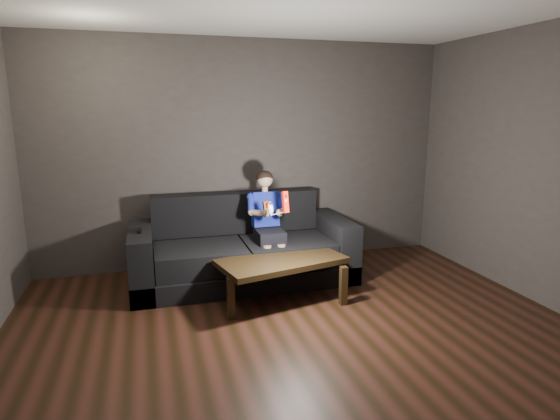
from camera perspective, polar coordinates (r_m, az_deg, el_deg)
name	(u,v)px	position (r m, az deg, el deg)	size (l,w,h in m)	color
floor	(317,360)	(3.79, 4.50, -17.79)	(5.00, 5.00, 0.00)	black
back_wall	(246,154)	(5.71, -4.11, 6.79)	(5.00, 0.04, 2.70)	#3D3934
sofa	(242,253)	(5.28, -4.62, -5.28)	(2.42, 1.04, 0.93)	black
child	(267,215)	(5.15, -1.55, -0.56)	(0.44, 0.54, 1.07)	black
wii_remote_red	(285,202)	(4.74, 0.66, 0.99)	(0.07, 0.09, 0.22)	red
nunchuk_white	(270,208)	(4.71, -1.17, 0.23)	(0.07, 0.10, 0.14)	silver
wii_remote_black	(139,230)	(5.00, -16.79, -2.38)	(0.04, 0.16, 0.03)	black
coffee_table	(282,264)	(4.66, 0.20, -6.63)	(1.34, 0.88, 0.45)	black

